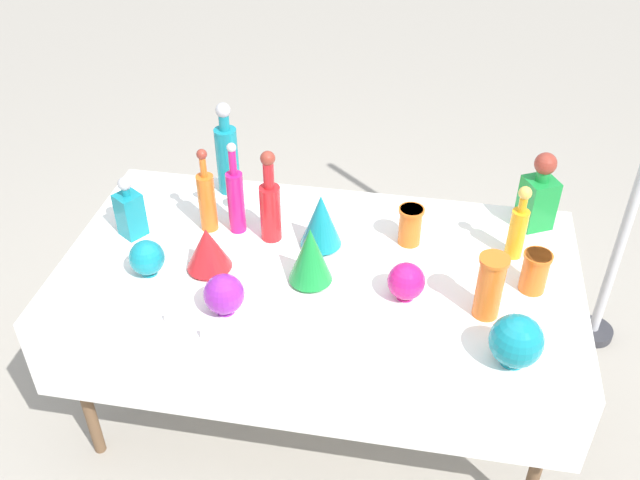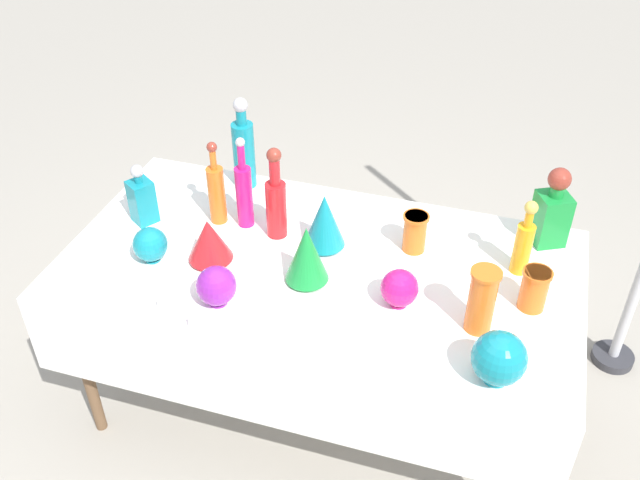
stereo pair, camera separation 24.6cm
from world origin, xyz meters
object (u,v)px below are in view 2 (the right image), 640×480
Objects in this scene: fluted_vase_2 at (324,221)px; cardboard_box_behind_left at (297,233)px; tall_bottle_3 at (276,201)px; tall_bottle_0 at (244,192)px; square_decanter_1 at (552,211)px; slender_vase_1 at (482,299)px; slender_vase_0 at (534,288)px; fluted_vase_1 at (307,254)px; tall_bottle_4 at (216,191)px; tall_bottle_2 at (244,150)px; round_bowl_0 at (150,244)px; slender_vase_2 at (415,231)px; round_bowl_1 at (399,288)px; square_decanter_0 at (142,198)px; round_bowl_3 at (499,358)px; round_bowl_2 at (216,286)px; fluted_vase_0 at (209,240)px.

fluted_vase_2 is 0.45× the size of cardboard_box_behind_left.
tall_bottle_0 is at bearing 168.92° from tall_bottle_3.
square_decanter_1 is at bearing -25.16° from cardboard_box_behind_left.
tall_bottle_0 is at bearing 161.41° from slender_vase_1.
fluted_vase_1 is (-0.74, -0.09, 0.04)m from slender_vase_0.
fluted_vase_1 is at bearing -28.77° from tall_bottle_4.
tall_bottle_0 is at bearing -67.78° from tall_bottle_2.
square_decanter_1 is 1.43m from round_bowl_0.
round_bowl_1 is at bearing -87.97° from slender_vase_2.
tall_bottle_4 is 1.08m from cardboard_box_behind_left.
square_decanter_1 is 0.64× the size of cardboard_box_behind_left.
slender_vase_0 is 0.99× the size of slender_vase_2.
round_bowl_1 is (0.89, 0.03, 0.00)m from round_bowl_0.
tall_bottle_4 reaches higher than square_decanter_1.
slender_vase_2 is at bearing -46.24° from cardboard_box_behind_left.
slender_vase_0 is at bearing -19.35° from tall_bottle_2.
tall_bottle_0 is 1.69× the size of fluted_vase_2.
slender_vase_0 is 0.47m from slender_vase_2.
tall_bottle_0 is 2.50× the size of slender_vase_0.
square_decanter_0 is at bearing 170.11° from round_bowl_1.
fluted_vase_1 is at bearing -12.24° from square_decanter_0.
slender_vase_0 is 0.87× the size of round_bowl_3.
cardboard_box_behind_left is (-1.17, 0.55, -0.75)m from square_decanter_1.
cardboard_box_behind_left is (0.31, 0.87, -0.72)m from square_decanter_0.
tall_bottle_0 is 0.39m from round_bowl_0.
slender_vase_2 is (0.74, -0.22, -0.08)m from tall_bottle_2.
slender_vase_0 reaches higher than round_bowl_1.
fluted_vase_1 is 0.72m from round_bowl_3.
round_bowl_2 is (-0.24, -0.20, -0.04)m from fluted_vase_1.
tall_bottle_2 is at bearing 76.87° from round_bowl_0.
square_decanter_0 is at bearing -167.63° from square_decanter_1.
tall_bottle_4 reaches higher than slender_vase_2.
slender_vase_1 is at bearing -0.14° from round_bowl_0.
fluted_vase_0 is at bearing -157.72° from slender_vase_2.
tall_bottle_3 is 0.28m from fluted_vase_0.
round_bowl_3 is at bearing -34.87° from fluted_vase_2.
round_bowl_1 is (0.76, -0.26, -0.06)m from tall_bottle_4.
tall_bottle_0 reaches higher than round_bowl_0.
slender_vase_0 is at bearing 4.56° from fluted_vase_0.
square_decanter_1 is at bearing 31.66° from fluted_vase_1.
slender_vase_1 is at bearing -3.87° from fluted_vase_0.
slender_vase_0 is 0.22m from slender_vase_1.
tall_bottle_3 is at bearing -11.08° from tall_bottle_0.
tall_bottle_4 is at bearing 155.57° from round_bowl_3.
square_decanter_0 is (-0.38, -0.09, -0.04)m from tall_bottle_0.
tall_bottle_3 is 0.51m from slender_vase_2.
round_bowl_3 is (1.10, -0.50, -0.04)m from tall_bottle_4.
round_bowl_2 is at bearing -60.10° from fluted_vase_0.
round_bowl_3 reaches higher than cardboard_box_behind_left.
tall_bottle_2 reaches higher than round_bowl_2.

